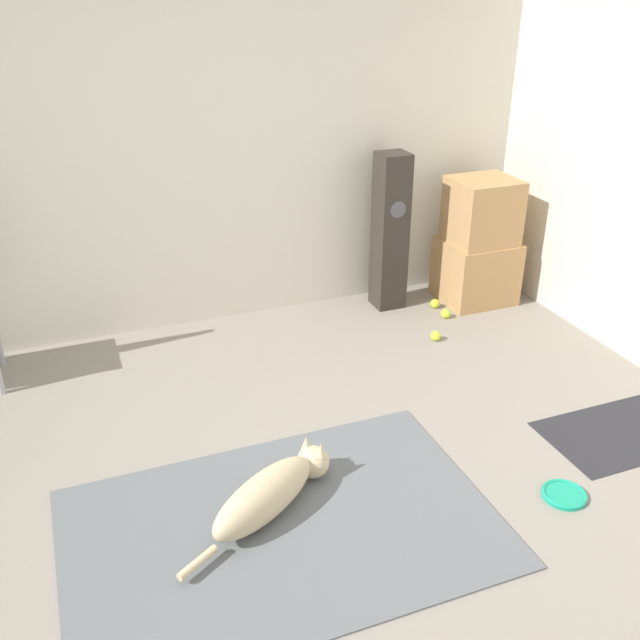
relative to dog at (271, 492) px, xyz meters
The scene contains 12 objects.
ground_plane 0.16m from the dog, 144.41° to the right, with size 12.00×12.00×0.00m, color gray.
wall_back 2.34m from the dog, 92.60° to the left, with size 8.00×0.06×2.55m.
area_rug 0.16m from the dog, 86.43° to the right, with size 1.86×1.22×0.01m.
dog is the anchor object (origin of this frame).
frisbee 1.35m from the dog, 16.92° to the right, with size 0.21×0.21×0.03m.
cardboard_box_lower 2.64m from the dog, 38.31° to the left, with size 0.49×0.45×0.45m.
cardboard_box_upper 2.68m from the dog, 38.13° to the left, with size 0.43×0.40×0.45m.
floor_speaker 2.33m from the dog, 50.97° to the left, with size 0.20×0.21×1.09m.
tennis_ball_by_boxes 1.89m from the dog, 37.92° to the left, with size 0.07×0.07×0.07m.
tennis_ball_near_speaker 2.24m from the dog, 39.67° to the left, with size 0.07×0.07×0.07m.
tennis_ball_loose_on_carpet 2.36m from the dog, 42.66° to the left, with size 0.07×0.07×0.07m.
door_mat 1.88m from the dog, ahead, with size 0.78×0.51×0.01m.
Camera 1 is at (-0.60, -2.31, 2.20)m, focal length 40.00 mm.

